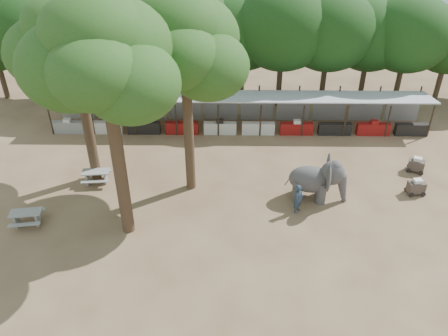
{
  "coord_description": "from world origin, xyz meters",
  "views": [
    {
      "loc": [
        -0.71,
        -15.7,
        15.15
      ],
      "look_at": [
        -1.0,
        5.0,
        2.0
      ],
      "focal_mm": 35.0,
      "sensor_mm": 36.0,
      "label": 1
    }
  ],
  "objects_px": {
    "yard_tree_center": "(101,58)",
    "elephant": "(318,179)",
    "cart_back": "(416,165)",
    "yard_tree_back": "(182,46)",
    "picnic_table_near": "(26,216)",
    "cart_front": "(416,187)",
    "picnic_table_far": "(96,175)",
    "yard_tree_left": "(71,46)",
    "handler": "(298,199)"
  },
  "relations": [
    {
      "from": "yard_tree_center",
      "to": "cart_front",
      "type": "bearing_deg",
      "value": 11.29
    },
    {
      "from": "picnic_table_near",
      "to": "picnic_table_far",
      "type": "height_order",
      "value": "same"
    },
    {
      "from": "yard_tree_left",
      "to": "yard_tree_back",
      "type": "distance_m",
      "value": 6.09
    },
    {
      "from": "cart_front",
      "to": "cart_back",
      "type": "relative_size",
      "value": 0.9
    },
    {
      "from": "yard_tree_center",
      "to": "picnic_table_near",
      "type": "distance_m",
      "value": 10.2
    },
    {
      "from": "yard_tree_left",
      "to": "picnic_table_near",
      "type": "distance_m",
      "value": 9.36
    },
    {
      "from": "elephant",
      "to": "picnic_table_near",
      "type": "relative_size",
      "value": 1.92
    },
    {
      "from": "yard_tree_back",
      "to": "picnic_table_near",
      "type": "xyz_separation_m",
      "value": [
        -8.36,
        -3.82,
        -8.01
      ]
    },
    {
      "from": "cart_front",
      "to": "picnic_table_near",
      "type": "bearing_deg",
      "value": -178.19
    },
    {
      "from": "yard_tree_center",
      "to": "elephant",
      "type": "relative_size",
      "value": 3.41
    },
    {
      "from": "cart_front",
      "to": "handler",
      "type": "bearing_deg",
      "value": -172.33
    },
    {
      "from": "elephant",
      "to": "yard_tree_center",
      "type": "bearing_deg",
      "value": -155.79
    },
    {
      "from": "yard_tree_left",
      "to": "picnic_table_far",
      "type": "bearing_deg",
      "value": -68.24
    },
    {
      "from": "yard_tree_back",
      "to": "cart_front",
      "type": "height_order",
      "value": "yard_tree_back"
    },
    {
      "from": "cart_front",
      "to": "cart_back",
      "type": "height_order",
      "value": "cart_back"
    },
    {
      "from": "yard_tree_back",
      "to": "elephant",
      "type": "relative_size",
      "value": 3.22
    },
    {
      "from": "handler",
      "to": "picnic_table_near",
      "type": "xyz_separation_m",
      "value": [
        -14.61,
        -1.32,
        -0.34
      ]
    },
    {
      "from": "elephant",
      "to": "cart_back",
      "type": "distance_m",
      "value": 7.5
    },
    {
      "from": "yard_tree_left",
      "to": "cart_back",
      "type": "xyz_separation_m",
      "value": [
        20.3,
        0.73,
        -7.7
      ]
    },
    {
      "from": "yard_tree_center",
      "to": "picnic_table_near",
      "type": "xyz_separation_m",
      "value": [
        -5.36,
        0.18,
        -8.68
      ]
    },
    {
      "from": "yard_tree_left",
      "to": "yard_tree_back",
      "type": "xyz_separation_m",
      "value": [
        6.0,
        -1.0,
        0.34
      ]
    },
    {
      "from": "yard_tree_center",
      "to": "cart_front",
      "type": "xyz_separation_m",
      "value": [
        16.42,
        3.28,
        -8.71
      ]
    },
    {
      "from": "picnic_table_near",
      "to": "cart_front",
      "type": "height_order",
      "value": "cart_front"
    },
    {
      "from": "cart_back",
      "to": "picnic_table_far",
      "type": "bearing_deg",
      "value": -151.95
    },
    {
      "from": "handler",
      "to": "picnic_table_far",
      "type": "xyz_separation_m",
      "value": [
        -11.93,
        2.71,
        -0.34
      ]
    },
    {
      "from": "yard_tree_back",
      "to": "picnic_table_far",
      "type": "xyz_separation_m",
      "value": [
        -5.68,
        0.21,
        -8.01
      ]
    },
    {
      "from": "cart_back",
      "to": "yard_tree_back",
      "type": "bearing_deg",
      "value": -149.41
    },
    {
      "from": "handler",
      "to": "cart_front",
      "type": "relative_size",
      "value": 1.57
    },
    {
      "from": "yard_tree_center",
      "to": "cart_back",
      "type": "distance_m",
      "value": 20.2
    },
    {
      "from": "elephant",
      "to": "cart_back",
      "type": "height_order",
      "value": "elephant"
    },
    {
      "from": "yard_tree_back",
      "to": "elephant",
      "type": "xyz_separation_m",
      "value": [
        7.47,
        -1.25,
        -7.22
      ]
    },
    {
      "from": "picnic_table_near",
      "to": "cart_front",
      "type": "xyz_separation_m",
      "value": [
        21.78,
        3.1,
        -0.03
      ]
    },
    {
      "from": "yard_tree_left",
      "to": "cart_front",
      "type": "bearing_deg",
      "value": -5.07
    },
    {
      "from": "yard_tree_left",
      "to": "picnic_table_far",
      "type": "xyz_separation_m",
      "value": [
        0.32,
        -0.79,
        -7.67
      ]
    },
    {
      "from": "yard_tree_back",
      "to": "handler",
      "type": "height_order",
      "value": "yard_tree_back"
    },
    {
      "from": "yard_tree_left",
      "to": "handler",
      "type": "distance_m",
      "value": 14.7
    },
    {
      "from": "elephant",
      "to": "cart_back",
      "type": "bearing_deg",
      "value": 33.08
    },
    {
      "from": "yard_tree_back",
      "to": "handler",
      "type": "distance_m",
      "value": 10.21
    },
    {
      "from": "yard_tree_back",
      "to": "picnic_table_far",
      "type": "bearing_deg",
      "value": 177.93
    },
    {
      "from": "picnic_table_far",
      "to": "cart_back",
      "type": "xyz_separation_m",
      "value": [
        19.98,
        1.53,
        -0.03
      ]
    },
    {
      "from": "yard_tree_center",
      "to": "yard_tree_left",
      "type": "bearing_deg",
      "value": 120.96
    },
    {
      "from": "yard_tree_center",
      "to": "elephant",
      "type": "bearing_deg",
      "value": 14.71
    },
    {
      "from": "handler",
      "to": "picnic_table_near",
      "type": "relative_size",
      "value": 0.95
    },
    {
      "from": "picnic_table_near",
      "to": "cart_back",
      "type": "relative_size",
      "value": 1.49
    },
    {
      "from": "yard_tree_left",
      "to": "picnic_table_far",
      "type": "relative_size",
      "value": 6.25
    },
    {
      "from": "yard_tree_left",
      "to": "yard_tree_center",
      "type": "distance_m",
      "value": 5.92
    },
    {
      "from": "picnic_table_far",
      "to": "cart_back",
      "type": "distance_m",
      "value": 20.04
    },
    {
      "from": "yard_tree_center",
      "to": "yard_tree_back",
      "type": "xyz_separation_m",
      "value": [
        3.0,
        4.0,
        -0.67
      ]
    },
    {
      "from": "picnic_table_near",
      "to": "picnic_table_far",
      "type": "xyz_separation_m",
      "value": [
        2.68,
        4.03,
        0.0
      ]
    },
    {
      "from": "yard_tree_back",
      "to": "cart_front",
      "type": "xyz_separation_m",
      "value": [
        13.42,
        -0.72,
        -8.04
      ]
    }
  ]
}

